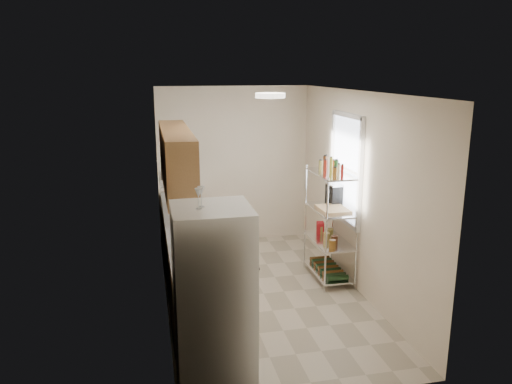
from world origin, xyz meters
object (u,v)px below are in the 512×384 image
(refrigerator, at_px, (213,297))
(frying_pan_large, at_px, (181,218))
(cutting_board, at_px, (333,209))
(espresso_machine, at_px, (334,194))
(rice_cooker, at_px, (187,216))

(refrigerator, xyz_separation_m, frying_pan_large, (-0.12, 2.32, 0.07))
(cutting_board, relative_size, espresso_machine, 1.61)
(frying_pan_large, height_order, espresso_machine, espresso_machine)
(refrigerator, height_order, rice_cooker, refrigerator)
(refrigerator, xyz_separation_m, espresso_machine, (2.01, 2.23, 0.31))
(cutting_board, bearing_deg, frying_pan_large, 169.01)
(rice_cooker, relative_size, cutting_board, 0.53)
(cutting_board, xyz_separation_m, espresso_machine, (0.13, 0.29, 0.13))
(refrigerator, xyz_separation_m, cutting_board, (1.88, 1.93, 0.18))
(refrigerator, relative_size, frying_pan_large, 7.37)
(frying_pan_large, relative_size, cutting_board, 0.49)
(frying_pan_large, bearing_deg, rice_cooker, -70.38)
(frying_pan_large, bearing_deg, refrigerator, -83.65)
(frying_pan_large, bearing_deg, espresso_machine, 0.78)
(cutting_board, bearing_deg, rice_cooker, 174.91)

